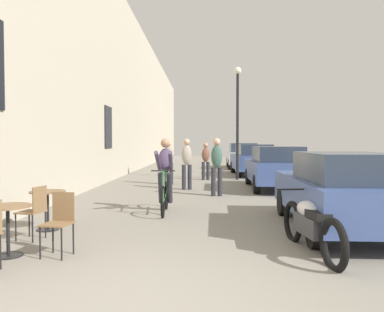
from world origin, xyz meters
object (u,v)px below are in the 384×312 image
object	(u,v)px
cafe_chair_mid_toward_street	(34,209)
pedestrian_far	(169,160)
parked_car_fourth	(242,155)
parked_motorcycle	(311,225)
cyclist_on_bicycle	(165,177)
street_lamp	(238,108)
cafe_table_near	(8,220)
pedestrian_furthest	(206,159)
pedestrian_near	(217,163)
parked_car_nearest	(340,190)
cafe_table_mid	(48,202)
pedestrian_mid	(187,161)
parked_car_second	(275,167)
cafe_chair_near_toward_wall	(60,219)
parked_car_third	(252,159)

from	to	relation	value
cafe_chair_mid_toward_street	pedestrian_far	size ratio (longest dim) A/B	0.53
parked_car_fourth	parked_motorcycle	bearing A→B (deg)	-92.92
cyclist_on_bicycle	street_lamp	size ratio (longest dim) A/B	0.36
cafe_table_near	pedestrian_furthest	world-z (taller)	pedestrian_furthest
pedestrian_near	parked_motorcycle	world-z (taller)	pedestrian_near
parked_car_nearest	parked_car_fourth	size ratio (longest dim) A/B	0.90
cafe_table_mid	street_lamp	world-z (taller)	street_lamp
cafe_table_mid	parked_car_nearest	distance (m)	5.35
cafe_table_mid	pedestrian_mid	size ratio (longest dim) A/B	0.41
parked_car_second	parked_car_fourth	world-z (taller)	parked_car_fourth
cafe_table_near	cafe_chair_mid_toward_street	bearing A→B (deg)	91.35
street_lamp	pedestrian_mid	bearing A→B (deg)	-119.41
cafe_chair_near_toward_wall	cyclist_on_bicycle	distance (m)	3.66
cafe_chair_mid_toward_street	parked_car_second	world-z (taller)	parked_car_second
street_lamp	parked_car_second	distance (m)	4.26
cafe_chair_near_toward_wall	cafe_chair_mid_toward_street	bearing A→B (deg)	131.42
pedestrian_mid	street_lamp	xyz separation A→B (m)	(2.07, 3.67, 2.12)
cafe_chair_near_toward_wall	pedestrian_near	xyz separation A→B (m)	(2.47, 6.15, 0.47)
cyclist_on_bicycle	pedestrian_far	xyz separation A→B (m)	(-0.43, 5.91, 0.14)
cafe_chair_near_toward_wall	pedestrian_mid	bearing A→B (deg)	78.97
pedestrian_near	parked_car_nearest	world-z (taller)	pedestrian_near
pedestrian_mid	parked_motorcycle	distance (m)	7.81
pedestrian_near	street_lamp	distance (m)	5.74
pedestrian_near	pedestrian_furthest	xyz separation A→B (m)	(-0.29, 5.06, -0.08)
parked_car_second	cafe_chair_near_toward_wall	bearing A→B (deg)	-119.88
pedestrian_furthest	parked_car_fourth	bearing A→B (deg)	72.75
cyclist_on_bicycle	pedestrian_near	xyz separation A→B (m)	(1.30, 2.69, 0.18)
cafe_chair_near_toward_wall	cafe_chair_mid_toward_street	world-z (taller)	same
street_lamp	parked_car_second	xyz separation A→B (m)	(1.00, -3.42, -2.34)
cafe_table_mid	parked_car_third	size ratio (longest dim) A/B	0.17
pedestrian_near	parked_motorcycle	size ratio (longest dim) A/B	0.82
parked_car_third	street_lamp	bearing A→B (deg)	-112.55
parked_car_third	pedestrian_furthest	bearing A→B (deg)	-133.68
parked_car_nearest	pedestrian_near	bearing A→B (deg)	114.58
cafe_table_mid	cyclist_on_bicycle	world-z (taller)	cyclist_on_bicycle
parked_car_fourth	parked_car_nearest	bearing A→B (deg)	-90.11
pedestrian_far	parked_car_second	xyz separation A→B (m)	(3.83, -1.42, -0.18)
parked_car_third	parked_car_fourth	distance (m)	5.25
cafe_table_mid	cyclist_on_bicycle	xyz separation A→B (m)	(1.98, 1.91, 0.29)
cafe_chair_mid_toward_street	pedestrian_mid	world-z (taller)	pedestrian_mid
parked_car_third	parked_car_fourth	size ratio (longest dim) A/B	0.96
cafe_chair_near_toward_wall	parked_motorcycle	xyz separation A→B (m)	(3.62, 0.21, -0.11)
pedestrian_mid	parked_car_third	distance (m)	6.68
cafe_table_near	cafe_chair_near_toward_wall	bearing A→B (deg)	6.02
pedestrian_mid	parked_car_second	size ratio (longest dim) A/B	0.41
parked_car_nearest	parked_car_fourth	distance (m)	17.29
pedestrian_mid	pedestrian_far	xyz separation A→B (m)	(-0.76, 1.66, -0.04)
cyclist_on_bicycle	street_lamp	distance (m)	8.58
cyclist_on_bicycle	parked_motorcycle	distance (m)	4.09
parked_car_nearest	parked_car_second	world-z (taller)	parked_car_second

